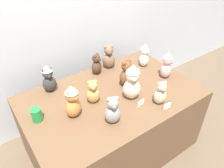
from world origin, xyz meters
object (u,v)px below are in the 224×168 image
(teddy_bear_ginger, at_px, (73,102))
(teddy_bear_honey, at_px, (93,92))
(teddy_bear_chestnut, at_px, (126,74))
(teddy_bear_mocha, at_px, (109,57))
(teddy_bear_sand, at_px, (161,93))
(display_table, at_px, (112,123))
(teddy_bear_cream, at_px, (132,82))
(party_cup_green, at_px, (37,115))
(teddy_bear_snow, at_px, (144,55))
(teddy_bear_charcoal, at_px, (48,79))
(teddy_bear_blush, at_px, (167,65))
(teddy_bear_cocoa, at_px, (97,65))
(teddy_bear_ash, at_px, (113,111))

(teddy_bear_ginger, relative_size, teddy_bear_honey, 1.32)
(teddy_bear_chestnut, bearing_deg, teddy_bear_mocha, 71.33)
(teddy_bear_mocha, distance_m, teddy_bear_sand, 0.72)
(display_table, height_order, teddy_bear_sand, teddy_bear_sand)
(teddy_bear_cream, height_order, party_cup_green, teddy_bear_cream)
(teddy_bear_snow, xyz_separation_m, teddy_bear_charcoal, (-0.99, 0.15, 0.01))
(teddy_bear_cream, bearing_deg, teddy_bear_blush, 31.54)
(party_cup_green, bearing_deg, teddy_bear_cocoa, 22.49)
(teddy_bear_mocha, bearing_deg, display_table, -99.54)
(teddy_bear_sand, bearing_deg, display_table, 143.49)
(teddy_bear_sand, xyz_separation_m, teddy_bear_honey, (-0.45, 0.33, 0.00))
(teddy_bear_cocoa, bearing_deg, teddy_bear_cream, -117.77)
(teddy_bear_cocoa, height_order, teddy_bear_charcoal, teddy_bear_charcoal)
(teddy_bear_sand, height_order, teddy_bear_cocoa, same)
(teddy_bear_sand, relative_size, party_cup_green, 1.98)
(teddy_bear_mocha, xyz_separation_m, party_cup_green, (-0.89, -0.33, -0.06))
(display_table, height_order, teddy_bear_ginger, teddy_bear_ginger)
(teddy_bear_chestnut, xyz_separation_m, teddy_bear_honey, (-0.38, -0.03, -0.02))
(teddy_bear_cocoa, distance_m, teddy_bear_charcoal, 0.50)
(teddy_bear_charcoal, bearing_deg, teddy_bear_honey, -55.71)
(teddy_bear_ginger, bearing_deg, teddy_bear_snow, -7.45)
(teddy_bear_sand, bearing_deg, teddy_bear_blush, 50.58)
(teddy_bear_chestnut, height_order, teddy_bear_cocoa, teddy_bear_chestnut)
(teddy_bear_cream, bearing_deg, teddy_bear_ash, -129.77)
(teddy_bear_blush, distance_m, teddy_bear_ash, 0.81)
(teddy_bear_mocha, relative_size, teddy_bear_cocoa, 1.17)
(teddy_bear_charcoal, bearing_deg, teddy_bear_cocoa, 1.34)
(teddy_bear_blush, xyz_separation_m, teddy_bear_ash, (-0.78, -0.20, -0.02))
(teddy_bear_chestnut, relative_size, teddy_bear_mocha, 1.02)
(teddy_bear_ginger, height_order, teddy_bear_charcoal, teddy_bear_ginger)
(teddy_bear_charcoal, bearing_deg, teddy_bear_sand, -44.42)
(teddy_bear_sand, distance_m, party_cup_green, 1.00)
(teddy_bear_sand, height_order, party_cup_green, teddy_bear_sand)
(teddy_bear_cocoa, xyz_separation_m, teddy_bear_ash, (-0.26, -0.65, 0.01))
(teddy_bear_snow, distance_m, party_cup_green, 1.23)
(teddy_bear_sand, xyz_separation_m, party_cup_green, (-0.91, 0.40, -0.05))
(teddy_bear_chestnut, relative_size, teddy_bear_ash, 1.08)
(display_table, height_order, teddy_bear_cocoa, teddy_bear_cocoa)
(display_table, bearing_deg, teddy_bear_ginger, -174.40)
(teddy_bear_snow, bearing_deg, teddy_bear_ash, -176.56)
(teddy_bear_ginger, height_order, teddy_bear_ash, teddy_bear_ginger)
(teddy_bear_chestnut, xyz_separation_m, teddy_bear_charcoal, (-0.62, 0.32, 0.01))
(teddy_bear_chestnut, relative_size, teddy_bear_cream, 0.78)
(teddy_bear_chestnut, distance_m, teddy_bear_charcoal, 0.70)
(teddy_bear_snow, height_order, teddy_bear_cocoa, teddy_bear_snow)
(teddy_bear_mocha, xyz_separation_m, teddy_bear_ginger, (-0.64, -0.44, 0.02))
(teddy_bear_snow, xyz_separation_m, party_cup_green, (-1.22, -0.14, -0.07))
(teddy_bear_charcoal, distance_m, teddy_bear_honey, 0.43)
(teddy_bear_chestnut, distance_m, teddy_bear_mocha, 0.36)
(teddy_bear_ash, height_order, teddy_bear_honey, teddy_bear_ash)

